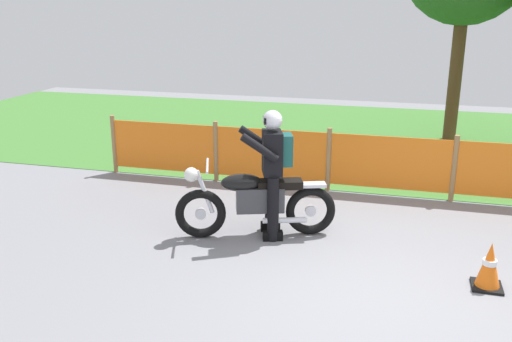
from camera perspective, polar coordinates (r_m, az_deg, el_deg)
ground at (r=6.17m, az=12.05°, el=-12.49°), size 24.00×24.00×0.02m
grass_verge at (r=12.87m, az=14.03°, el=3.17°), size 24.00×7.71×0.01m
barrier_fence at (r=9.01m, az=13.56°, el=0.79°), size 9.74×0.08×1.05m
motorcycle_lead at (r=7.26m, az=-0.11°, el=-3.13°), size 2.04×0.91×1.00m
rider_lead at (r=7.14m, az=1.73°, el=0.43°), size 0.77×0.67×1.69m
traffic_cone at (r=6.57m, az=22.84°, el=-8.97°), size 0.32×0.32×0.53m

